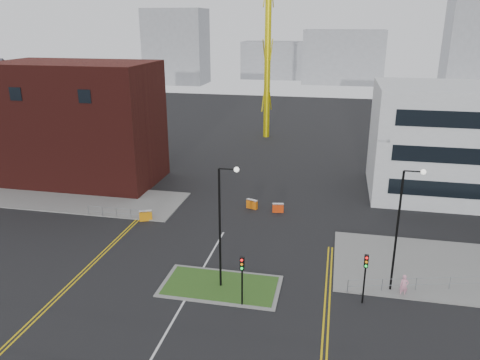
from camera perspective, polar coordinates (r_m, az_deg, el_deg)
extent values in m
plane|color=black|center=(29.22, -10.53, -20.30)|extent=(200.00, 200.00, 0.00)
cube|color=slate|center=(55.03, -21.37, -1.91)|extent=(28.00, 8.00, 0.12)
cube|color=slate|center=(34.85, -2.37, -12.79)|extent=(8.60, 4.60, 0.08)
cube|color=#264C19|center=(34.84, -2.37, -12.76)|extent=(8.00, 4.00, 0.12)
cube|color=#451511|center=(58.07, -19.02, 6.55)|extent=(18.00, 10.00, 14.00)
cube|color=black|center=(55.55, -25.69, 9.43)|extent=(1.40, 0.10, 1.40)
cube|color=black|center=(51.13, -18.42, 9.65)|extent=(1.40, 0.10, 1.40)
cylinder|color=yellow|center=(76.61, 3.45, 18.65)|extent=(1.00, 1.00, 36.31)
cylinder|color=black|center=(32.74, -2.47, -6.12)|extent=(0.16, 0.16, 9.00)
cylinder|color=black|center=(30.97, -1.51, 1.35)|extent=(1.20, 0.10, 0.10)
sphere|color=silver|center=(30.85, -0.43, 1.28)|extent=(0.36, 0.36, 0.36)
cylinder|color=black|center=(33.98, 18.56, -6.18)|extent=(0.16, 0.16, 9.00)
cylinder|color=black|center=(32.51, 20.41, 0.99)|extent=(1.20, 0.10, 0.10)
sphere|color=silver|center=(32.61, 21.45, 0.92)|extent=(0.36, 0.36, 0.36)
cylinder|color=black|center=(32.03, 0.26, -12.79)|extent=(0.12, 0.12, 3.00)
cube|color=black|center=(31.18, 0.26, -10.13)|extent=(0.28, 0.22, 0.90)
sphere|color=red|center=(30.92, 0.21, -9.76)|extent=(0.18, 0.18, 0.18)
sphere|color=orange|center=(31.07, 0.21, -10.24)|extent=(0.18, 0.18, 0.18)
sphere|color=#0CCC33|center=(31.21, 0.21, -10.72)|extent=(0.18, 0.18, 0.18)
cylinder|color=black|center=(33.37, 14.89, -12.10)|extent=(0.12, 0.12, 3.00)
cube|color=black|center=(32.55, 15.14, -9.52)|extent=(0.28, 0.22, 0.90)
sphere|color=red|center=(32.29, 15.19, -9.16)|extent=(0.18, 0.18, 0.18)
sphere|color=orange|center=(32.43, 15.15, -9.63)|extent=(0.18, 0.18, 0.18)
sphere|color=#0CCC33|center=(32.57, 15.10, -10.10)|extent=(0.18, 0.18, 0.18)
cylinder|color=gray|center=(47.09, -14.87, -3.35)|extent=(6.00, 0.04, 0.04)
cylinder|color=gray|center=(47.27, -14.82, -3.91)|extent=(6.00, 0.04, 0.04)
cylinder|color=gray|center=(48.65, -17.99, -3.56)|extent=(0.05, 0.05, 1.10)
cylinder|color=gray|center=(46.05, -11.46, -4.26)|extent=(0.05, 0.05, 1.10)
cylinder|color=gray|center=(34.65, 13.00, -12.52)|extent=(0.05, 0.05, 1.10)
cube|color=silver|center=(30.67, -9.07, -18.05)|extent=(0.15, 30.00, 0.01)
cube|color=gold|center=(40.25, -17.20, -9.13)|extent=(0.12, 24.00, 0.01)
cube|color=gold|center=(40.12, -16.82, -9.19)|extent=(0.12, 24.00, 0.01)
cube|color=gold|center=(32.38, 10.22, -15.91)|extent=(0.12, 20.00, 0.01)
cube|color=gold|center=(32.38, 10.77, -15.94)|extent=(0.12, 20.00, 0.01)
cube|color=gray|center=(149.37, -7.76, 15.81)|extent=(18.00, 12.00, 22.00)
cube|color=gray|center=(151.09, 12.46, 14.44)|extent=(24.00, 12.00, 16.00)
cube|color=gray|center=(150.07, 26.59, 15.25)|extent=(14.00, 12.00, 28.00)
cube|color=gray|center=(162.16, 5.86, 14.32)|extent=(30.00, 12.00, 12.00)
imported|color=pink|center=(35.27, 19.36, -12.07)|extent=(0.63, 0.44, 1.63)
cube|color=orange|center=(46.12, -11.43, -4.28)|extent=(1.27, 0.85, 1.01)
cube|color=silver|center=(45.95, -11.46, -3.76)|extent=(1.27, 0.85, 0.12)
cube|color=#D9620C|center=(48.10, 1.47, -2.95)|extent=(1.21, 0.75, 0.96)
cube|color=silver|center=(47.94, 1.47, -2.47)|extent=(1.21, 0.75, 0.11)
cube|color=red|center=(47.32, 4.65, -3.41)|extent=(1.16, 0.57, 0.92)
cube|color=silver|center=(47.16, 4.67, -2.94)|extent=(1.16, 0.57, 0.11)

